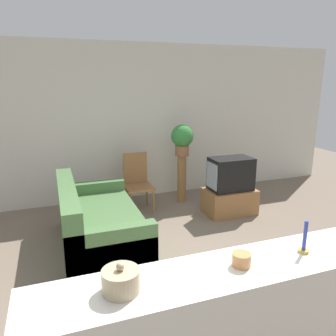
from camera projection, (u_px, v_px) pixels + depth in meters
name	position (u px, v px, depth m)	size (l,w,h in m)	color
ground_plane	(188.00, 326.00, 2.85)	(14.00, 14.00, 0.00)	#756656
wall_back	(110.00, 124.00, 5.62)	(9.00, 0.06, 2.70)	beige
couch	(97.00, 225.00, 4.13)	(0.95, 1.78, 0.85)	#476B3D
tv_stand	(229.00, 201.00, 5.25)	(0.79, 0.50, 0.40)	olive
television	(230.00, 174.00, 5.13)	(0.66, 0.41, 0.51)	black
wooden_chair	(137.00, 180.00, 5.34)	(0.44, 0.44, 0.93)	olive
plant_stand	(182.00, 179.00, 5.71)	(0.15, 0.15, 0.83)	olive
potted_plant	(182.00, 138.00, 5.53)	(0.38, 0.38, 0.53)	#8E5B3D
foreground_counter	(231.00, 335.00, 2.09)	(2.49, 0.44, 0.98)	silver
decorative_bowl	(121.00, 281.00, 1.72)	(0.20, 0.20, 0.17)	tan
candle_jar	(241.00, 260.00, 1.97)	(0.11, 0.11, 0.08)	#C6844C
candlestick	(304.00, 243.00, 2.11)	(0.07, 0.07, 0.22)	#B7933D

